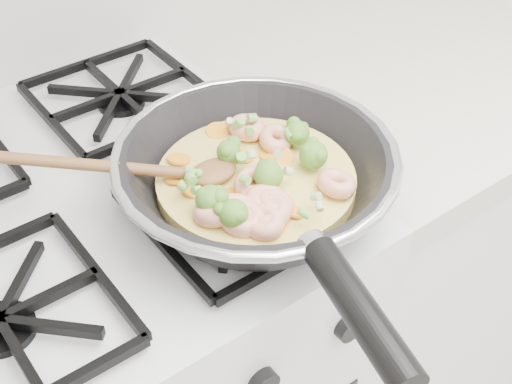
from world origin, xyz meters
TOP-DOWN VIEW (x-y plane):
  - counter_right at (0.80, 1.70)m, footprint 1.00×0.60m
  - skillet at (0.17, 1.54)m, footprint 0.47×0.51m

SIDE VIEW (x-z plane):
  - counter_right at x=0.80m, z-range 0.00..0.90m
  - skillet at x=0.17m, z-range 0.91..1.01m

